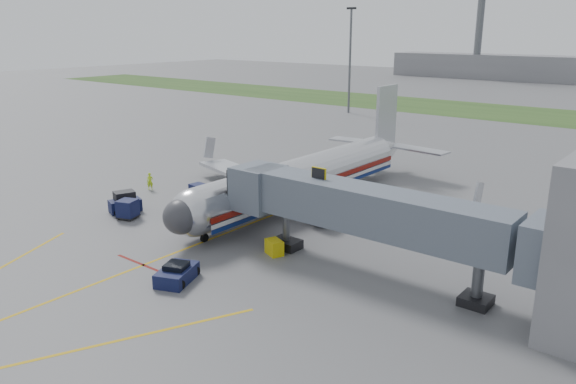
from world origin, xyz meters
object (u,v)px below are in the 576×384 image
Objects in this scene: baggage_tug at (125,203)px; belt_loader at (202,223)px; airliner at (304,177)px; pushback_tug at (177,274)px; ramp_worker at (150,181)px.

belt_loader is at bearing 9.24° from baggage_tug.
airliner is 9.56× the size of belt_loader.
baggage_tug is 8.95m from belt_loader.
ramp_worker is (-19.54, 13.11, 0.37)m from pushback_tug.
belt_loader is 13.88m from ramp_worker.
airliner is 17.03m from baggage_tug.
ramp_worker is (-15.54, -6.41, -1.73)m from airliner.
ramp_worker is at bearing -157.59° from airliner.
airliner is 19.49× the size of ramp_worker.
belt_loader is at bearing -102.65° from airliner.
belt_loader is (-6.50, 8.37, -0.10)m from pushback_tug.
pushback_tug is at bearing -73.14° from ramp_worker.
airliner reaches higher than belt_loader.
ramp_worker reaches higher than pushback_tug.
baggage_tug is at bearing -131.97° from airliner.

